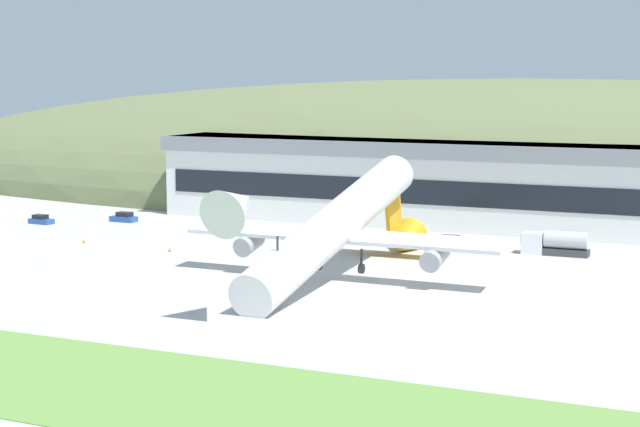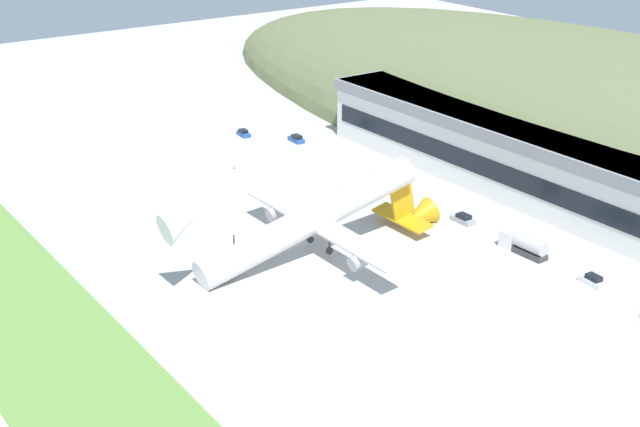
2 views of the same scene
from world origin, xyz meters
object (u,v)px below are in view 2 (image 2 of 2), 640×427
(service_car_3, at_px, (244,133))
(traffic_cone_1, at_px, (269,190))
(service_car_0, at_px, (296,139))
(terminal_building, at_px, (518,153))
(traffic_cone_0, at_px, (234,167))
(service_car_1, at_px, (593,281))
(service_car_2, at_px, (463,219))
(cargo_airplane, at_px, (315,220))
(box_truck, at_px, (524,244))

(service_car_3, distance_m, traffic_cone_1, 34.41)
(service_car_0, bearing_deg, traffic_cone_1, -43.56)
(service_car_3, bearing_deg, terminal_building, 22.66)
(traffic_cone_1, bearing_deg, traffic_cone_0, 176.18)
(terminal_building, bearing_deg, traffic_cone_0, -137.85)
(service_car_1, distance_m, service_car_2, 27.77)
(cargo_airplane, bearing_deg, terminal_building, 91.88)
(service_car_0, height_order, service_car_3, service_car_0)
(service_car_0, bearing_deg, service_car_1, -1.51)
(service_car_0, distance_m, service_car_3, 12.42)
(service_car_2, xyz_separation_m, service_car_3, (-63.08, -5.73, -0.04))
(service_car_0, height_order, box_truck, box_truck)
(cargo_airplane, xyz_separation_m, service_car_1, (31.65, 27.14, -5.20))
(box_truck, bearing_deg, cargo_airplane, -124.08)
(service_car_0, relative_size, service_car_2, 0.97)
(box_truck, relative_size, traffic_cone_0, 14.58)
(terminal_building, height_order, service_car_1, terminal_building)
(box_truck, bearing_deg, service_car_0, 178.08)
(service_car_2, distance_m, traffic_cone_1, 36.71)
(service_car_0, height_order, traffic_cone_0, service_car_0)
(cargo_airplane, bearing_deg, service_car_1, 40.62)
(terminal_building, height_order, traffic_cone_0, terminal_building)
(cargo_airplane, xyz_separation_m, traffic_cone_0, (-41.80, 9.72, -5.59))
(box_truck, distance_m, traffic_cone_1, 49.27)
(traffic_cone_1, bearing_deg, service_car_0, 136.44)
(terminal_building, bearing_deg, box_truck, -44.11)
(terminal_building, relative_size, service_car_3, 23.71)
(service_car_2, distance_m, service_car_3, 63.34)
(service_car_2, height_order, traffic_cone_1, service_car_2)
(service_car_0, distance_m, box_truck, 67.36)
(traffic_cone_1, bearing_deg, cargo_airplane, -17.68)
(cargo_airplane, distance_m, traffic_cone_1, 29.38)
(terminal_building, bearing_deg, service_car_0, -160.41)
(service_car_3, xyz_separation_m, box_truck, (77.47, 4.91, 0.93))
(service_car_0, relative_size, traffic_cone_1, 7.29)
(terminal_building, xyz_separation_m, service_car_1, (33.16, -19.05, -6.58))
(service_car_1, xyz_separation_m, traffic_cone_1, (-59.13, -18.38, -0.39))
(terminal_building, relative_size, service_car_2, 21.40)
(cargo_airplane, distance_m, box_truck, 32.90)
(traffic_cone_1, bearing_deg, terminal_building, 55.25)
(service_car_2, bearing_deg, service_car_1, -1.44)
(service_car_2, height_order, traffic_cone_0, service_car_2)
(service_car_3, bearing_deg, cargo_airplane, -20.47)
(traffic_cone_0, bearing_deg, service_car_3, 144.55)
(cargo_airplane, relative_size, service_car_2, 11.49)
(terminal_building, height_order, service_car_3, terminal_building)
(terminal_building, xyz_separation_m, service_car_2, (5.39, -18.35, -6.63))
(service_car_2, distance_m, traffic_cone_0, 49.15)
(service_car_0, bearing_deg, service_car_3, -144.78)
(cargo_airplane, distance_m, service_car_1, 42.01)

